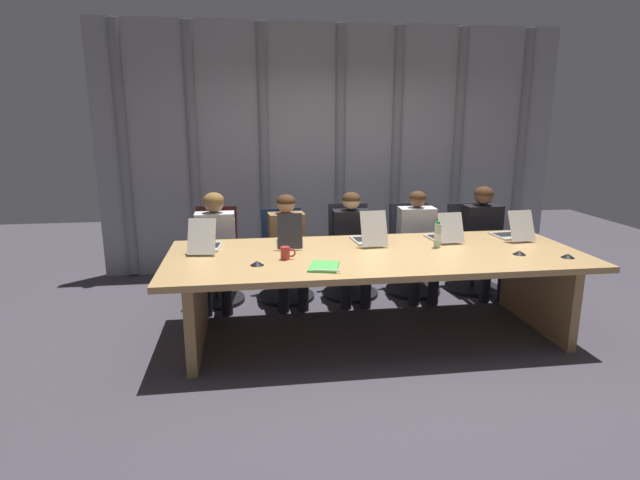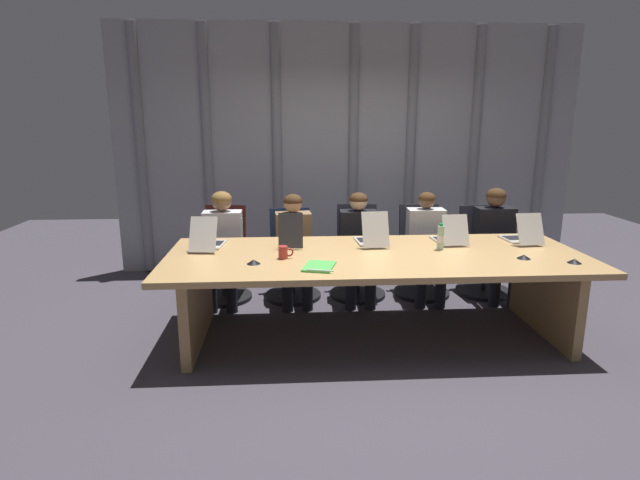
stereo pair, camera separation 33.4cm
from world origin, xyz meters
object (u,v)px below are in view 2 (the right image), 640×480
at_px(office_chair_right_mid, 421,262).
at_px(spiral_notepad, 319,267).
at_px(laptop_center, 371,238).
at_px(office_chair_center, 357,262).
at_px(office_chair_right_end, 483,261).
at_px(coffee_mug_near, 284,252).
at_px(laptop_left_end, 208,241).
at_px(conference_mic_middle, 575,261).
at_px(person_left_mid, 294,242).
at_px(person_center, 359,241).
at_px(water_bottle_primary, 441,238).
at_px(office_chair_left_mid, 292,265).
at_px(laptop_left_mid, 291,239).
at_px(person_right_end, 496,236).
at_px(office_chair_left_end, 224,265).
at_px(laptop_right_mid, 449,237).
at_px(person_left_end, 222,240).
at_px(laptop_right_end, 521,236).
at_px(person_right_mid, 427,240).
at_px(conference_mic_left_side, 524,257).
at_px(conference_mic_right_side, 253,262).

bearing_deg(office_chair_right_mid, spiral_notepad, -40.63).
relative_size(laptop_center, office_chair_center, 0.48).
xyz_separation_m(office_chair_right_end, coffee_mug_near, (-2.18, -1.21, 0.46)).
distance_m(laptop_left_end, office_chair_center, 1.73).
bearing_deg(office_chair_right_mid, conference_mic_middle, 27.56).
distance_m(person_left_mid, coffee_mug_near, 1.07).
bearing_deg(person_center, water_bottle_primary, 37.65).
bearing_deg(office_chair_center, office_chair_left_mid, -86.54).
bearing_deg(laptop_left_mid, person_right_end, -72.43).
bearing_deg(office_chair_left_end, person_right_end, 93.85).
distance_m(office_chair_left_end, person_center, 1.46).
height_order(office_chair_right_mid, coffee_mug_near, office_chair_right_mid).
height_order(water_bottle_primary, spiral_notepad, water_bottle_primary).
bearing_deg(laptop_left_mid, laptop_right_mid, -87.53).
xyz_separation_m(laptop_left_end, laptop_center, (1.47, 0.04, 0.00)).
xyz_separation_m(office_chair_left_mid, office_chair_center, (0.71, 0.00, 0.01)).
height_order(laptop_left_end, office_chair_right_end, laptop_left_end).
relative_size(person_left_end, person_left_mid, 1.03).
bearing_deg(laptop_right_end, person_right_end, -6.80).
xyz_separation_m(person_center, spiral_notepad, (-0.49, -1.33, 0.12)).
xyz_separation_m(laptop_left_end, conference_mic_middle, (3.00, -0.68, -0.04)).
height_order(laptop_right_mid, office_chair_center, laptop_right_mid).
distance_m(office_chair_center, spiral_notepad, 1.63).
relative_size(laptop_right_mid, conference_mic_middle, 3.85).
bearing_deg(person_right_end, coffee_mug_near, -65.17).
height_order(office_chair_left_mid, office_chair_right_mid, office_chair_right_mid).
bearing_deg(person_right_end, laptop_right_mid, -50.07).
height_order(office_chair_left_mid, person_center, person_center).
bearing_deg(office_chair_right_mid, laptop_right_end, 41.50).
relative_size(laptop_right_mid, person_right_end, 0.36).
relative_size(office_chair_right_end, person_right_mid, 0.83).
bearing_deg(person_center, office_chair_right_mid, 105.02).
bearing_deg(laptop_right_mid, person_right_mid, 0.25).
bearing_deg(person_left_mid, conference_mic_left_side, 53.22).
distance_m(person_left_mid, person_right_end, 2.14).
xyz_separation_m(laptop_left_mid, office_chair_right_end, (2.12, 0.78, -0.47)).
bearing_deg(office_chair_left_end, laptop_right_end, 81.86).
relative_size(laptop_center, spiral_notepad, 1.33).
bearing_deg(office_chair_left_mid, person_right_mid, 77.47).
bearing_deg(person_left_end, office_chair_left_mid, 101.28).
distance_m(laptop_center, office_chair_left_mid, 1.15).
bearing_deg(laptop_center, person_left_mid, 45.09).
xyz_separation_m(office_chair_center, water_bottle_primary, (0.59, -1.01, 0.50)).
bearing_deg(person_left_end, conference_mic_right_side, 17.20).
xyz_separation_m(laptop_center, conference_mic_middle, (1.52, -0.73, -0.04)).
bearing_deg(office_chair_right_mid, laptop_left_end, -71.01).
distance_m(office_chair_right_end, person_center, 1.45).
height_order(laptop_left_end, conference_mic_middle, laptop_left_end).
bearing_deg(person_right_mid, laptop_center, -45.64).
distance_m(water_bottle_primary, conference_mic_middle, 1.07).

